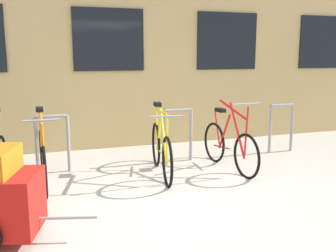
# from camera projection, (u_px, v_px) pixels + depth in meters

# --- Properties ---
(ground_plane) EXTENTS (42.00, 42.00, 0.00)m
(ground_plane) POSITION_uv_depth(u_px,v_px,m) (163.00, 210.00, 4.50)
(ground_plane) COLOR #B2ADA0
(storefront_building) EXTENTS (28.00, 7.19, 4.73)m
(storefront_building) POSITION_uv_depth(u_px,v_px,m) (84.00, 31.00, 10.38)
(storefront_building) COLOR tan
(storefront_building) RESTS_ON ground
(bike_rack) EXTENTS (6.51, 0.05, 0.89)m
(bike_rack) POSITION_uv_depth(u_px,v_px,m) (118.00, 134.00, 6.14)
(bike_rack) COLOR gray
(bike_rack) RESTS_ON ground
(bicycle_orange) EXTENTS (0.44, 1.76, 1.04)m
(bicycle_orange) POSITION_uv_depth(u_px,v_px,m) (43.00, 157.00, 5.34)
(bicycle_orange) COLOR black
(bicycle_orange) RESTS_ON ground
(bicycle_yellow) EXTENTS (0.44, 1.75, 1.06)m
(bicycle_yellow) POSITION_uv_depth(u_px,v_px,m) (161.00, 149.00, 5.76)
(bicycle_yellow) COLOR black
(bicycle_yellow) RESTS_ON ground
(bicycle_red) EXTENTS (0.44, 1.64, 1.10)m
(bicycle_red) POSITION_uv_depth(u_px,v_px,m) (229.00, 145.00, 6.06)
(bicycle_red) COLOR black
(bicycle_red) RESTS_ON ground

